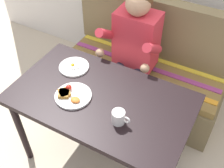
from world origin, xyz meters
name	(u,v)px	position (x,y,z in m)	size (l,w,h in m)	color
ground_plane	(103,156)	(0.00, 0.00, 0.00)	(8.00, 8.00, 0.00)	beige
table	(101,105)	(0.00, 0.00, 0.65)	(1.20, 0.70, 0.73)	black
couch	(144,74)	(0.00, 0.76, 0.33)	(1.44, 0.56, 1.00)	brown
person	(133,46)	(-0.05, 0.59, 0.74)	(0.45, 0.61, 1.21)	#CF313D
plate_breakfast	(72,95)	(-0.17, -0.09, 0.74)	(0.24, 0.24, 0.05)	white
plate_eggs	(74,67)	(-0.32, 0.16, 0.74)	(0.22, 0.22, 0.04)	white
coffee_mug	(119,117)	(0.20, -0.13, 0.78)	(0.12, 0.08, 0.09)	white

